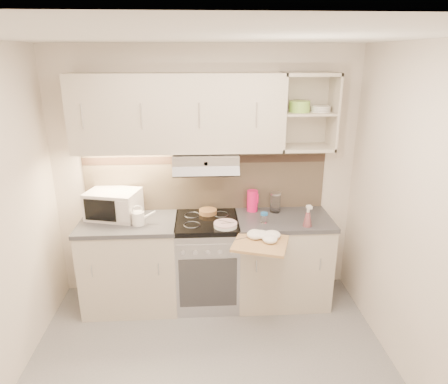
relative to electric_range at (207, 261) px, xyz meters
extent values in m
plane|color=gray|center=(0.00, -1.10, -0.45)|extent=(3.00, 3.00, 0.00)
cube|color=silver|center=(0.00, 0.30, 0.80)|extent=(3.00, 0.04, 2.50)
cube|color=silver|center=(1.50, -1.10, 0.80)|extent=(0.04, 2.80, 2.50)
cube|color=white|center=(0.00, -1.10, 2.05)|extent=(3.00, 2.80, 0.04)
cube|color=tan|center=(0.00, 0.29, 0.77)|extent=(2.40, 0.02, 0.64)
cube|color=#37261E|center=(0.00, 0.28, 0.97)|extent=(2.40, 0.01, 0.08)
cube|color=beige|center=(-0.25, 0.13, 1.45)|extent=(1.90, 0.34, 0.70)
cube|color=beige|center=(0.95, 0.13, 1.45)|extent=(0.50, 0.34, 0.70)
cylinder|color=#8CC84D|center=(0.87, 0.13, 1.50)|extent=(0.19, 0.19, 0.10)
cylinder|color=silver|center=(1.07, 0.13, 1.48)|extent=(0.18, 0.18, 0.06)
cube|color=#B7B7BC|center=(0.00, 0.10, 1.03)|extent=(0.60, 0.40, 0.12)
cube|color=beige|center=(-0.75, 0.00, -0.02)|extent=(0.90, 0.60, 0.86)
cube|color=#47474C|center=(-0.75, 0.00, 0.43)|extent=(0.92, 0.62, 0.04)
cube|color=beige|center=(0.75, 0.00, -0.02)|extent=(0.90, 0.60, 0.86)
cube|color=#47474C|center=(0.75, 0.00, 0.43)|extent=(0.92, 0.62, 0.04)
cube|color=#B7B7BC|center=(0.00, 0.00, -0.03)|extent=(0.60, 0.58, 0.85)
cube|color=black|center=(0.00, 0.00, 0.42)|extent=(0.60, 0.60, 0.05)
cube|color=silver|center=(-0.89, 0.12, 0.58)|extent=(0.55, 0.46, 0.27)
cube|color=black|center=(-0.89, -0.06, 0.58)|extent=(0.30, 0.09, 0.21)
cylinder|color=white|center=(-0.64, -0.08, 0.51)|extent=(0.12, 0.12, 0.12)
cone|color=white|center=(-0.55, -0.06, 0.53)|extent=(0.16, 0.07, 0.10)
torus|color=white|center=(-0.64, -0.08, 0.59)|extent=(0.10, 0.03, 0.10)
cylinder|color=silver|center=(0.17, -0.18, 0.46)|extent=(0.22, 0.22, 0.01)
cylinder|color=silver|center=(0.17, -0.18, 0.47)|extent=(0.22, 0.22, 0.01)
cylinder|color=silver|center=(0.17, -0.18, 0.48)|extent=(0.22, 0.22, 0.01)
cube|color=silver|center=(0.17, -0.18, 0.49)|extent=(0.14, 0.06, 0.01)
cylinder|color=#976C45|center=(0.02, 0.15, 0.47)|extent=(0.18, 0.18, 0.04)
cylinder|color=#FF1365|center=(0.47, 0.20, 0.56)|extent=(0.11, 0.11, 0.22)
cube|color=#FF1365|center=(0.52, 0.19, 0.58)|extent=(0.02, 0.03, 0.09)
cylinder|color=silver|center=(0.69, 0.16, 0.54)|extent=(0.10, 0.10, 0.19)
cylinder|color=#B7B7BC|center=(0.69, 0.16, 0.64)|extent=(0.11, 0.11, 0.02)
cylinder|color=silver|center=(0.54, -0.11, 0.49)|extent=(0.06, 0.06, 0.08)
cylinder|color=#2266AB|center=(0.54, -0.11, 0.54)|extent=(0.07, 0.07, 0.02)
cone|color=pink|center=(0.93, -0.21, 0.52)|extent=(0.08, 0.08, 0.14)
cube|color=tan|center=(0.45, -0.49, 0.42)|extent=(0.55, 0.52, 0.02)
camera|label=1|loc=(-0.05, -3.54, 1.95)|focal=32.00mm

